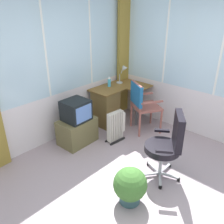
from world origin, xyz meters
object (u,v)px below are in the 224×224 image
(tv_remote, at_px, (139,87))
(office_chair, at_px, (169,142))
(desk, at_px, (107,106))
(space_heater, at_px, (116,126))
(tv_on_stand, at_px, (77,124))
(desk_lamp, at_px, (124,71))
(spray_bottle, at_px, (109,81))
(potted_plant, at_px, (130,185))
(wooden_armchair, at_px, (141,101))

(tv_remote, bearing_deg, office_chair, -159.40)
(desk, xyz_separation_m, space_heater, (-0.37, -0.58, -0.11))
(office_chair, xyz_separation_m, tv_on_stand, (-0.26, 1.66, -0.22))
(desk_lamp, height_order, spray_bottle, desk_lamp)
(desk_lamp, distance_m, tv_on_stand, 1.58)
(tv_on_stand, height_order, space_heater, tv_on_stand)
(tv_on_stand, xyz_separation_m, potted_plant, (-0.48, -1.59, -0.10))
(office_chair, distance_m, potted_plant, 0.81)
(spray_bottle, height_order, tv_on_stand, spray_bottle)
(tv_remote, relative_size, potted_plant, 0.30)
(desk, relative_size, potted_plant, 2.26)
(space_heater, bearing_deg, office_chair, -102.46)
(desk, relative_size, spray_bottle, 5.19)
(desk_lamp, bearing_deg, potted_plant, -138.13)
(spray_bottle, distance_m, tv_on_stand, 1.19)
(office_chair, bearing_deg, potted_plant, 173.89)
(office_chair, height_order, space_heater, office_chair)
(desk, bearing_deg, potted_plant, -128.83)
(desk, distance_m, space_heater, 0.70)
(desk_lamp, distance_m, wooden_armchair, 0.87)
(spray_bottle, xyz_separation_m, tv_on_stand, (-1.06, -0.20, -0.49))
(space_heater, xyz_separation_m, potted_plant, (-1.00, -1.12, -0.03))
(office_chair, relative_size, space_heater, 1.75)
(desk, relative_size, office_chair, 1.11)
(desk, height_order, wooden_armchair, wooden_armchair)
(spray_bottle, distance_m, potted_plant, 2.43)
(office_chair, xyz_separation_m, potted_plant, (-0.74, 0.08, -0.32))
(desk, bearing_deg, wooden_armchair, -72.66)
(tv_remote, relative_size, space_heater, 0.26)
(desk_lamp, height_order, potted_plant, desk_lamp)
(space_heater, bearing_deg, tv_on_stand, 138.17)
(spray_bottle, relative_size, space_heater, 0.37)
(tv_remote, relative_size, tv_on_stand, 0.18)
(tv_remote, height_order, potted_plant, tv_remote)
(wooden_armchair, distance_m, potted_plant, 1.92)
(desk, relative_size, wooden_armchair, 1.13)
(tv_remote, bearing_deg, desk, 115.41)
(wooden_armchair, bearing_deg, potted_plant, -147.29)
(desk_lamp, bearing_deg, tv_on_stand, -174.56)
(spray_bottle, height_order, space_heater, spray_bottle)
(office_chair, bearing_deg, space_heater, 77.54)
(office_chair, height_order, potted_plant, office_chair)
(potted_plant, bearing_deg, spray_bottle, 49.28)
(spray_bottle, relative_size, wooden_armchair, 0.22)
(tv_on_stand, bearing_deg, office_chair, -81.15)
(desk_lamp, xyz_separation_m, spray_bottle, (-0.38, 0.07, -0.15))
(tv_remote, relative_size, spray_bottle, 0.69)
(space_heater, bearing_deg, spray_bottle, 51.36)
(potted_plant, bearing_deg, desk_lamp, 41.87)
(tv_remote, bearing_deg, potted_plant, -174.72)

